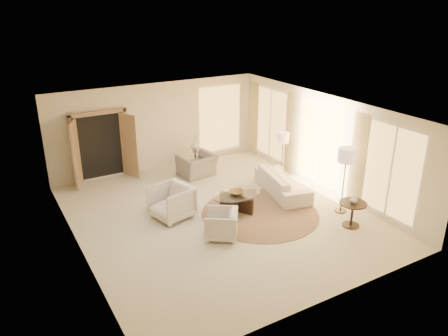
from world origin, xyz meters
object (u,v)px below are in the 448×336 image
armchair_right (221,223)px  bowl (236,192)px  sofa (282,183)px  end_table (353,210)px  coffee_table (236,200)px  floor_lamp_near (283,139)px  end_vase (354,200)px  accent_chair (197,162)px  floor_lamp_far (346,158)px  armchair_left (172,201)px  side_vase (195,146)px  side_table (195,156)px

armchair_right → bowl: bearing=167.8°
sofa → end_table: sofa is taller
coffee_table → bowl: size_ratio=4.10×
floor_lamp_near → end_vase: bearing=-95.8°
floor_lamp_near → coffee_table: bearing=-153.6°
armchair_right → accent_chair: size_ratio=0.71×
floor_lamp_near → bowl: size_ratio=4.00×
armchair_right → floor_lamp_near: size_ratio=0.50×
armchair_right → floor_lamp_far: bearing=116.6°
armchair_left → accent_chair: 2.85m
coffee_table → armchair_right: bearing=-136.3°
armchair_left → end_vase: (3.66, -2.64, 0.24)m
armchair_left → accent_chair: size_ratio=0.89×
armchair_left → coffee_table: bearing=58.6°
coffee_table → side_vase: (0.51, 3.43, 0.43)m
armchair_left → floor_lamp_far: size_ratio=0.54×
bowl → accent_chair: bearing=85.7°
armchair_left → coffee_table: size_ratio=0.62×
coffee_table → end_table: end_table is taller
side_table → end_vase: end_vase is taller
sofa → accent_chair: accent_chair is taller
armchair_right → coffee_table: bearing=167.8°
end_vase → side_vase: bearing=105.4°
armchair_right → floor_lamp_near: 4.12m
side_table → floor_lamp_far: (1.87, -4.85, 1.14)m
accent_chair → coffee_table: 2.71m
floor_lamp_near → floor_lamp_far: (0.00, -2.60, 0.23)m
end_vase → end_table: bearing=-90.0°
armchair_left → accent_chair: (1.83, 2.19, -0.01)m
side_table → floor_lamp_near: bearing=-50.4°
end_table → floor_lamp_near: floor_lamp_near is taller
accent_chair → end_table: 5.16m
accent_chair → end_vase: 5.17m
coffee_table → side_vase: side_vase is taller
coffee_table → floor_lamp_far: size_ratio=0.87×
end_table → end_vase: bearing=90.0°
side_table → side_vase: 0.37m
sofa → floor_lamp_far: 2.18m
armchair_right → side_vase: bearing=-165.0°
accent_chair → bowl: size_ratio=2.85×
floor_lamp_far → side_vase: bearing=111.0°
armchair_right → floor_lamp_near: (3.39, 2.15, 0.90)m
side_table → sofa: bearing=-68.6°
armchair_left → end_vase: bearing=40.4°
floor_lamp_near → side_table: bearing=129.6°
accent_chair → side_table: bearing=-120.3°
armchair_right → floor_lamp_near: bearing=156.5°
armchair_right → accent_chair: bearing=-164.3°
armchair_left → floor_lamp_near: size_ratio=0.64×
floor_lamp_far → floor_lamp_near: bearing=90.0°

